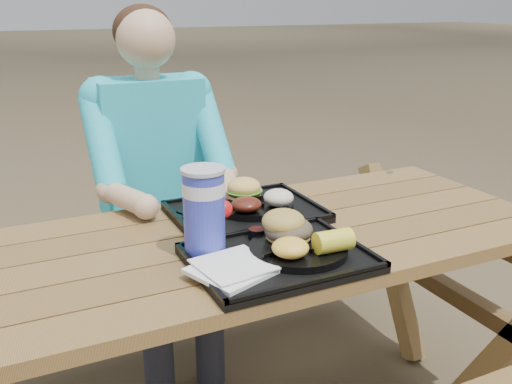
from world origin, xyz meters
name	(u,v)px	position (x,y,z in m)	size (l,w,h in m)	color
picnic_table	(256,344)	(0.00, 0.00, 0.38)	(1.80, 1.49, 0.75)	#999999
tray_near	(279,259)	(-0.03, -0.20, 0.76)	(0.45, 0.35, 0.02)	black
tray_far	(246,213)	(0.03, 0.15, 0.76)	(0.45, 0.35, 0.02)	black
plate_near	(298,249)	(0.03, -0.20, 0.78)	(0.26, 0.26, 0.02)	black
plate_far	(253,205)	(0.06, 0.16, 0.78)	(0.26, 0.26, 0.02)	black
napkin_stack	(231,269)	(-0.18, -0.24, 0.78)	(0.17, 0.17, 0.02)	white
soda_cup	(204,212)	(-0.19, -0.09, 0.88)	(0.11, 0.11, 0.22)	#1723AD
condiment_bbq	(257,234)	(-0.03, -0.07, 0.78)	(0.05, 0.05, 0.03)	black
condiment_mustard	(281,230)	(0.04, -0.08, 0.78)	(0.04, 0.04, 0.03)	gold
sandwich	(289,217)	(0.02, -0.15, 0.85)	(0.12, 0.12, 0.13)	#B89741
mac_cheese	(290,248)	(-0.03, -0.25, 0.81)	(0.09, 0.09, 0.05)	yellow
corn_cob	(333,241)	(0.09, -0.27, 0.82)	(0.10, 0.10, 0.06)	yellow
cutlery_far	(195,217)	(-0.13, 0.15, 0.77)	(0.03, 0.15, 0.01)	black
burger	(244,183)	(0.06, 0.21, 0.84)	(0.11, 0.11, 0.10)	#F1BC55
baked_beans	(246,204)	(0.01, 0.09, 0.81)	(0.09, 0.09, 0.04)	#511B10
potato_salad	(278,198)	(0.12, 0.09, 0.82)	(0.09, 0.09, 0.05)	#EBE3C7
diner	(155,205)	(-0.12, 0.67, 0.64)	(0.48, 0.84, 1.28)	#1CACC7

